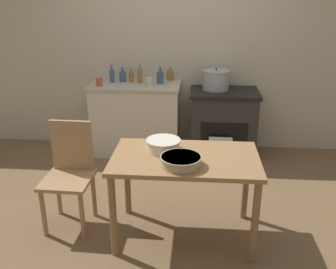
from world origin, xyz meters
TOP-DOWN VIEW (x-y plane):
  - ground_plane at (0.00, 0.00)m, footprint 14.00×14.00m
  - wall_back at (0.00, 1.58)m, footprint 8.00×0.07m
  - counter_cabinet at (-0.46, 1.28)m, footprint 1.08×0.56m
  - stove at (0.61, 1.28)m, footprint 0.81×0.59m
  - work_table at (0.20, -0.42)m, footprint 1.15×0.69m
  - chair at (-0.79, -0.30)m, footprint 0.41×0.41m
  - flour_sack at (0.56, 0.85)m, footprint 0.27×0.19m
  - stock_pot at (0.50, 1.33)m, footprint 0.33×0.33m
  - mixing_bowl_large at (0.02, -0.32)m, footprint 0.28×0.28m
  - mixing_bowl_small at (0.18, -0.59)m, footprint 0.31×0.31m
  - bottle_far_left at (-0.63, 1.39)m, footprint 0.08×0.08m
  - bottle_left at (-0.76, 1.35)m, footprint 0.06×0.06m
  - bottle_mid_left at (-0.53, 1.39)m, footprint 0.06×0.06m
  - bottle_center_left at (-0.41, 1.34)m, footprint 0.06×0.06m
  - bottle_center at (-0.17, 1.33)m, footprint 0.08×0.08m
  - bottle_center_right at (-0.06, 1.49)m, footprint 0.07×0.07m
  - cup_mid_right at (-0.87, 1.17)m, footprint 0.08×0.08m
  - cup_right at (-0.28, 1.20)m, footprint 0.08×0.08m

SIDE VIEW (x-z plane):
  - ground_plane at x=0.00m, z-range 0.00..0.00m
  - flour_sack at x=0.56m, z-range 0.00..0.36m
  - stove at x=0.61m, z-range 0.00..0.82m
  - counter_cabinet at x=-0.46m, z-range 0.00..0.88m
  - chair at x=-0.79m, z-range 0.03..0.94m
  - work_table at x=0.20m, z-range 0.26..0.98m
  - mixing_bowl_small at x=0.18m, z-range 0.73..0.81m
  - mixing_bowl_large at x=0.02m, z-range 0.73..0.83m
  - cup_mid_right at x=-0.87m, z-range 0.88..0.97m
  - cup_right at x=-0.28m, z-range 0.88..0.97m
  - stock_pot at x=0.50m, z-range 0.81..1.07m
  - bottle_mid_left at x=-0.53m, z-range 0.86..1.03m
  - bottle_center_right at x=-0.06m, z-range 0.86..1.03m
  - bottle_far_left at x=-0.63m, z-range 0.86..1.03m
  - bottle_center at x=-0.17m, z-range 0.86..1.06m
  - bottle_left at x=-0.76m, z-range 0.86..1.07m
  - bottle_center_left at x=-0.41m, z-range 0.85..1.09m
  - wall_back at x=0.00m, z-range 0.00..2.55m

